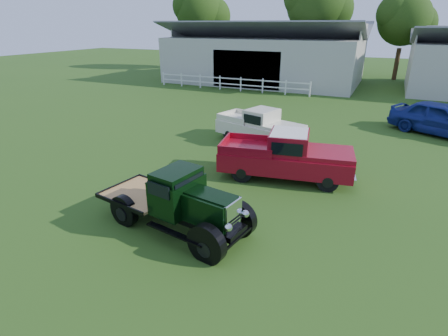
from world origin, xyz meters
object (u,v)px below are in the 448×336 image
at_px(red_pickup, 285,155).
at_px(misc_car_blue, 442,119).
at_px(vintage_flatbed, 176,199).
at_px(white_pickup, 260,126).

relative_size(red_pickup, misc_car_blue, 1.00).
height_order(vintage_flatbed, white_pickup, vintage_flatbed).
height_order(red_pickup, white_pickup, red_pickup).
bearing_deg(misc_car_blue, white_pickup, 149.74).
xyz_separation_m(red_pickup, white_pickup, (-2.30, 3.60, -0.09)).
height_order(vintage_flatbed, misc_car_blue, vintage_flatbed).
bearing_deg(vintage_flatbed, red_pickup, 78.72).
relative_size(vintage_flatbed, misc_car_blue, 0.91).
height_order(red_pickup, misc_car_blue, red_pickup).
relative_size(red_pickup, white_pickup, 1.12).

